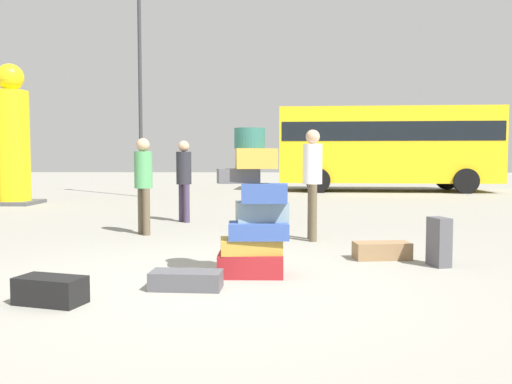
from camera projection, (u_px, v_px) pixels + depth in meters
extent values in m
plane|color=gray|center=(217.00, 282.00, 5.52)|extent=(80.00, 80.00, 0.00)
cube|color=maroon|center=(251.00, 265.00, 5.80)|extent=(0.71, 0.43, 0.25)
cube|color=#B28C33|center=(251.00, 246.00, 5.80)|extent=(0.70, 0.46, 0.16)
cube|color=#334F99|center=(259.00, 231.00, 5.76)|extent=(0.66, 0.42, 0.18)
cube|color=gray|center=(262.00, 211.00, 5.85)|extent=(0.60, 0.42, 0.22)
cube|color=#334F99|center=(265.00, 193.00, 5.67)|extent=(0.49, 0.30, 0.21)
cube|color=#4C4C51|center=(238.00, 176.00, 5.72)|extent=(0.49, 0.35, 0.16)
cube|color=#B28C33|center=(256.00, 159.00, 5.64)|extent=(0.46, 0.32, 0.21)
cylinder|color=#26594C|center=(250.00, 138.00, 5.67)|extent=(0.33, 0.33, 0.22)
cube|color=#4C4C51|center=(186.00, 280.00, 5.23)|extent=(0.71, 0.35, 0.18)
cube|color=black|center=(51.00, 290.00, 4.70)|extent=(0.66, 0.45, 0.24)
cube|color=olive|center=(382.00, 251.00, 6.77)|extent=(0.74, 0.40, 0.22)
cube|color=#4C4C51|center=(439.00, 242.00, 6.32)|extent=(0.25, 0.33, 0.58)
cylinder|color=#3F334C|center=(182.00, 203.00, 10.72)|extent=(0.12, 0.12, 0.76)
cylinder|color=#3F334C|center=(187.00, 204.00, 10.54)|extent=(0.12, 0.12, 0.76)
cylinder|color=#26262D|center=(184.00, 168.00, 10.59)|extent=(0.30, 0.30, 0.65)
sphere|color=tan|center=(184.00, 146.00, 10.56)|extent=(0.22, 0.22, 0.22)
cylinder|color=brown|center=(141.00, 211.00, 9.00)|extent=(0.12, 0.12, 0.78)
cylinder|color=brown|center=(146.00, 212.00, 8.82)|extent=(0.12, 0.12, 0.78)
cylinder|color=#4C9959|center=(143.00, 170.00, 8.87)|extent=(0.30, 0.30, 0.61)
sphere|color=tan|center=(143.00, 145.00, 8.84)|extent=(0.22, 0.22, 0.22)
cylinder|color=brown|center=(311.00, 211.00, 8.39)|extent=(0.12, 0.12, 0.89)
cylinder|color=brown|center=(313.00, 213.00, 8.17)|extent=(0.12, 0.12, 0.89)
cylinder|color=white|center=(313.00, 164.00, 8.23)|extent=(0.30, 0.30, 0.62)
sphere|color=tan|center=(313.00, 137.00, 8.20)|extent=(0.22, 0.22, 0.22)
cylinder|color=yellow|center=(12.00, 148.00, 14.56)|extent=(0.93, 0.93, 3.11)
sphere|color=yellow|center=(10.00, 77.00, 14.44)|extent=(0.73, 0.73, 0.73)
cube|color=#4C4C4C|center=(14.00, 202.00, 14.66)|extent=(1.31, 1.31, 0.10)
cube|color=yellow|center=(386.00, 145.00, 20.31)|extent=(8.21, 2.91, 2.80)
cube|color=black|center=(386.00, 133.00, 20.28)|extent=(8.05, 2.92, 0.70)
cylinder|color=black|center=(447.00, 178.00, 21.42)|extent=(0.91, 0.30, 0.90)
cylinder|color=black|center=(466.00, 181.00, 18.94)|extent=(0.91, 0.30, 0.90)
cylinder|color=black|center=(316.00, 178.00, 21.86)|extent=(0.91, 0.30, 0.90)
cylinder|color=black|center=(318.00, 180.00, 19.38)|extent=(0.91, 0.30, 0.90)
cylinder|color=#333338|center=(140.00, 96.00, 17.34)|extent=(0.12, 0.12, 6.57)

